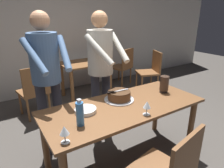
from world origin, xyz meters
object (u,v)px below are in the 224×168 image
Objects in this scene: person_cutting_cake at (101,64)px; background_chair_3 at (123,65)px; hurricane_lamp at (164,84)px; cake_on_platter at (119,96)px; wine_glass_far at (147,105)px; water_bottle at (80,113)px; main_dining_table at (124,114)px; cake_knife at (114,92)px; background_table at (86,70)px; wine_glass_near at (64,131)px; background_chair_2 at (35,90)px; person_standing_beside at (46,72)px; plate_stack at (86,110)px; background_chair_0 at (151,70)px.

person_cutting_cake is 1.91× the size of background_chair_3.
hurricane_lamp is 0.12× the size of person_cutting_cake.
wine_glass_far is (0.03, -0.43, 0.05)m from cake_on_platter.
water_bottle is 0.95m from person_cutting_cake.
wine_glass_far reaches higher than main_dining_table.
cake_knife reaches higher than cake_on_platter.
wine_glass_near is at bearing -118.74° from background_table.
background_chair_2 is at bearing -166.89° from background_chair_3.
person_standing_beside is at bearing 127.45° from wine_glass_far.
cake_knife reaches higher than plate_stack.
hurricane_lamp reaches higher than background_chair_3.
person_cutting_cake is at bearing -59.91° from background_chair_2.
background_chair_0 is at bearing 27.89° from person_cutting_cake.
cake_knife is 0.16× the size of person_cutting_cake.
background_chair_0 is (1.86, 1.55, -0.15)m from main_dining_table.
cake_on_platter is 1.98m from background_table.
background_chair_2 is at bearing 109.48° from cake_knife.
background_chair_2 is (-1.11, -0.35, -0.09)m from background_table.
person_cutting_cake reaches higher than wine_glass_far.
cake_knife is 1.88× the size of wine_glass_far.
cake_on_platter is at bearing 79.79° from main_dining_table.
main_dining_table is at bearing 20.10° from wine_glass_near.
plate_stack is 0.51m from wine_glass_near.
cake_knife is 0.30× the size of background_chair_2.
main_dining_table is at bearing -100.21° from cake_on_platter.
background_chair_3 is at bearing 53.16° from cake_on_platter.
background_chair_2 reaches higher than cake_on_platter.
person_cutting_cake reaches higher than water_bottle.
hurricane_lamp is (0.58, 0.32, 0.00)m from wine_glass_far.
person_cutting_cake is at bearing 87.24° from cake_on_platter.
cake_on_platter is 0.10m from cake_knife.
background_chair_2 is (-0.03, 1.81, -0.37)m from water_bottle.
main_dining_table is 6.55× the size of cake_knife.
water_bottle is at bearing -132.70° from background_chair_3.
background_chair_3 is at bearing 113.20° from background_chair_0.
background_chair_0 is (1.91, 1.41, -0.37)m from cake_knife.
cake_knife is (-0.05, 0.14, 0.23)m from main_dining_table.
person_cutting_cake is (0.09, 0.45, 0.21)m from cake_knife.
main_dining_table is 0.73m from person_cutting_cake.
plate_stack is 0.13× the size of person_standing_beside.
wine_glass_far is 0.58× the size of water_bottle.
background_chair_0 is (1.80, 1.83, -0.36)m from wine_glass_far.
cake_knife is 0.27× the size of background_table.
person_standing_beside reaches higher than water_bottle.
person_cutting_cake is 1.61m from background_table.
main_dining_table is 0.67m from hurricane_lamp.
wine_glass_near is 1.21m from person_cutting_cake.
hurricane_lamp is 1.41m from person_standing_beside.
hurricane_lamp is 2.11m from background_chair_2.
main_dining_table is 2.11m from background_table.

